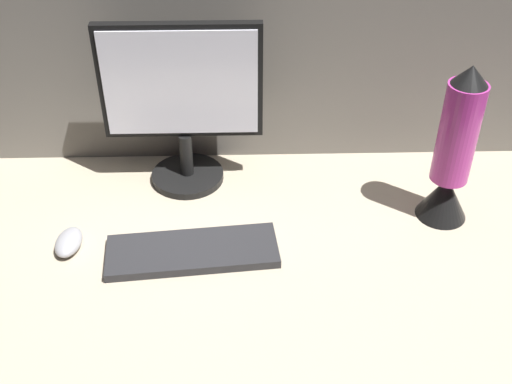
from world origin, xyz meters
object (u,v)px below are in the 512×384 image
Objects in this scene: monitor at (182,100)px; mouse at (69,242)px; keyboard at (193,251)px; lava_lamp at (453,158)px.

monitor reaches higher than mouse.
monitor is 1.11× the size of keyboard.
monitor is 4.26× the size of mouse.
monitor is at bearing 89.91° from keyboard.
mouse is at bearing 168.34° from keyboard.
keyboard is at bearing -84.64° from monitor.
mouse is (-24.51, -26.04, -20.56)cm from monitor.
mouse reaches higher than keyboard.
monitor is 36.06cm from keyboard.
monitor reaches higher than lava_lamp.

